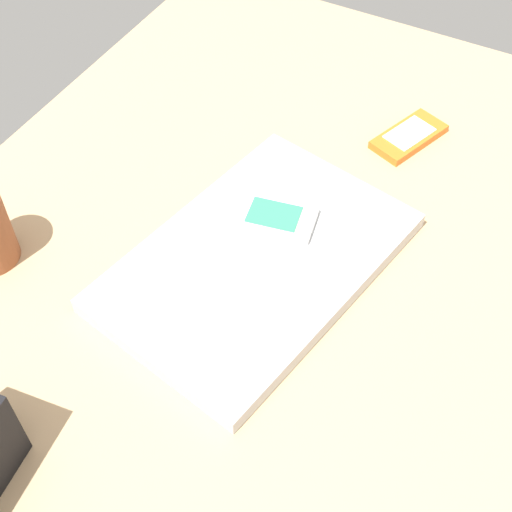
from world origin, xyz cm
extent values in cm
cube|color=tan|center=(0.00, 0.00, 1.50)|extent=(120.00, 80.00, 3.00)
cube|color=#B7BABC|center=(-5.24, -0.09, 4.04)|extent=(38.81, 29.24, 2.09)
cube|color=silver|center=(-11.05, -0.83, 5.54)|extent=(7.11, 10.51, 0.89)
cube|color=#33A566|center=(-11.05, -0.83, 6.05)|extent=(5.24, 6.68, 0.14)
cube|color=orange|center=(-34.27, 7.49, 3.56)|extent=(11.58, 8.33, 1.12)
cube|color=white|center=(-34.27, 7.49, 4.19)|extent=(7.46, 5.91, 0.14)
camera|label=1|loc=(41.07, 24.85, 68.11)|focal=51.15mm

